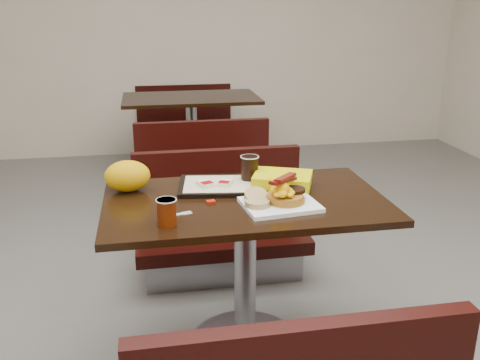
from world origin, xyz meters
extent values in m
cube|color=slate|center=(0.00, 0.00, 0.00)|extent=(6.00, 7.00, 0.01)
cube|color=beige|center=(0.00, 3.50, 1.40)|extent=(6.00, 0.01, 2.80)
cube|color=white|center=(0.12, -0.11, 0.76)|extent=(0.33, 0.27, 0.02)
cylinder|color=#A8781C|center=(0.15, -0.10, 0.78)|extent=(0.19, 0.19, 0.03)
cylinder|color=black|center=(0.19, -0.08, 0.81)|extent=(0.10, 0.10, 0.01)
ellipsoid|color=#E9B504|center=(0.13, -0.12, 0.83)|extent=(0.12, 0.11, 0.05)
cylinder|color=tan|center=(0.02, -0.13, 0.78)|extent=(0.12, 0.12, 0.02)
cylinder|color=tan|center=(0.03, -0.08, 0.79)|extent=(0.11, 0.11, 0.06)
cylinder|color=#842904|center=(-0.34, -0.22, 0.80)|extent=(0.09, 0.09, 0.10)
cube|color=white|center=(0.26, -0.07, 0.75)|extent=(0.06, 0.16, 0.00)
cube|color=#A61807|center=(-0.15, -0.02, 0.75)|extent=(0.04, 0.03, 0.01)
cube|color=#8C0504|center=(-0.17, 0.09, 0.76)|extent=(0.05, 0.04, 0.01)
cube|color=black|center=(-0.07, 0.16, 0.76)|extent=(0.43, 0.33, 0.02)
cube|color=silver|center=(-0.16, 0.14, 0.78)|extent=(0.08, 0.09, 0.02)
cube|color=silver|center=(-0.07, 0.14, 0.78)|extent=(0.08, 0.09, 0.02)
cylinder|color=black|center=(0.06, 0.20, 0.82)|extent=(0.09, 0.09, 0.11)
cube|color=#CCC403|center=(0.19, 0.10, 0.78)|extent=(0.31, 0.27, 0.07)
ellipsoid|color=#CB7E06|center=(-0.49, 0.19, 0.82)|extent=(0.24, 0.21, 0.14)
camera|label=1|loc=(-0.39, -2.06, 1.55)|focal=39.22mm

